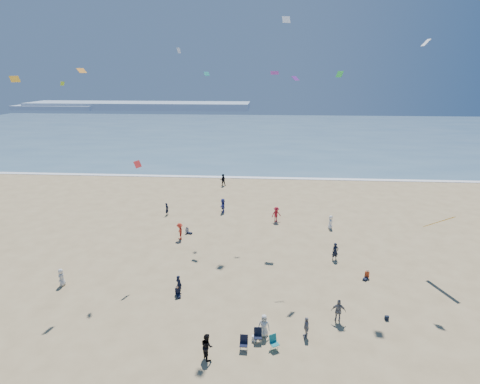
{
  "coord_description": "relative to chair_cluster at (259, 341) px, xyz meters",
  "views": [
    {
      "loc": [
        3.75,
        -16.96,
        17.25
      ],
      "look_at": [
        2.0,
        8.0,
        9.26
      ],
      "focal_mm": 28.0,
      "sensor_mm": 36.0,
      "label": 1
    }
  ],
  "objects": [
    {
      "name": "surf_line",
      "position": [
        -3.55,
        41.59,
        -0.46
      ],
      "size": [
        220.0,
        1.2,
        0.08
      ],
      "primitive_type": "cube",
      "color": "white",
      "rests_on": "ground"
    },
    {
      "name": "headland_near",
      "position": [
        -103.55,
        161.59,
        0.5
      ],
      "size": [
        40.0,
        14.0,
        2.0
      ],
      "primitive_type": "cube",
      "color": "#7A8EA8",
      "rests_on": "ground"
    },
    {
      "name": "chair_cluster",
      "position": [
        0.0,
        0.0,
        0.0
      ],
      "size": [
        2.72,
        1.42,
        1.0
      ],
      "color": "black",
      "rests_on": "ground"
    },
    {
      "name": "seated_group",
      "position": [
        -0.94,
        3.16,
        -0.08
      ],
      "size": [
        18.72,
        29.3,
        0.84
      ],
      "color": "silver",
      "rests_on": "ground"
    },
    {
      "name": "standing_flyers",
      "position": [
        -0.17,
        12.34,
        0.38
      ],
      "size": [
        32.91,
        45.43,
        1.92
      ],
      "color": "black",
      "rests_on": "ground"
    },
    {
      "name": "headland_far",
      "position": [
        -63.55,
        166.59,
        1.1
      ],
      "size": [
        110.0,
        20.0,
        3.2
      ],
      "primitive_type": "cube",
      "color": "#7A8EA8",
      "rests_on": "ground"
    },
    {
      "name": "kites_aloft",
      "position": [
        5.99,
        8.9,
        14.42
      ],
      "size": [
        49.26,
        42.58,
        29.62
      ],
      "color": "#BEE723",
      "rests_on": "ground"
    },
    {
      "name": "white_tote",
      "position": [
        -0.3,
        0.62,
        -0.3
      ],
      "size": [
        0.35,
        0.2,
        0.4
      ],
      "primitive_type": "cube",
      "color": "white",
      "rests_on": "ground"
    },
    {
      "name": "ocean",
      "position": [
        -3.55,
        91.59,
        -0.47
      ],
      "size": [
        220.0,
        100.0,
        0.06
      ],
      "primitive_type": "cube",
      "color": "#476B84",
      "rests_on": "ground"
    },
    {
      "name": "navy_bag",
      "position": [
        9.28,
        3.52,
        -0.33
      ],
      "size": [
        0.28,
        0.18,
        0.34
      ],
      "primitive_type": "cube",
      "color": "black",
      "rests_on": "ground"
    },
    {
      "name": "black_backpack",
      "position": [
        0.27,
        1.19,
        -0.31
      ],
      "size": [
        0.3,
        0.22,
        0.38
      ],
      "primitive_type": "cube",
      "color": "black",
      "rests_on": "ground"
    }
  ]
}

